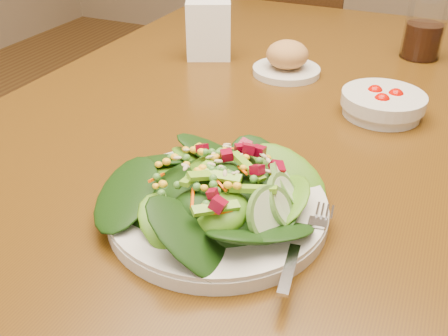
% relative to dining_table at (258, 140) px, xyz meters
% --- Properties ---
extents(dining_table, '(0.90, 1.40, 0.75)m').
position_rel_dining_table_xyz_m(dining_table, '(0.00, 0.00, 0.00)').
color(dining_table, '#4C2D09').
rests_on(dining_table, ground_plane).
extents(chair_far, '(0.40, 0.40, 0.82)m').
position_rel_dining_table_xyz_m(chair_far, '(-0.21, 0.97, -0.21)').
color(chair_far, '#391D0D').
rests_on(chair_far, ground_plane).
extents(salad_plate, '(0.29, 0.28, 0.08)m').
position_rel_dining_table_xyz_m(salad_plate, '(0.10, -0.38, 0.13)').
color(salad_plate, silver).
rests_on(salad_plate, dining_table).
extents(bread_plate, '(0.14, 0.14, 0.07)m').
position_rel_dining_table_xyz_m(bread_plate, '(0.01, 0.12, 0.13)').
color(bread_plate, silver).
rests_on(bread_plate, dining_table).
extents(tomato_bowl, '(0.15, 0.15, 0.05)m').
position_rel_dining_table_xyz_m(tomato_bowl, '(0.23, 0.01, 0.12)').
color(tomato_bowl, silver).
rests_on(tomato_bowl, dining_table).
extents(drinking_glass, '(0.09, 0.09, 0.15)m').
position_rel_dining_table_xyz_m(drinking_glass, '(0.26, 0.35, 0.17)').
color(drinking_glass, silver).
rests_on(drinking_glass, dining_table).
extents(napkin_holder, '(0.11, 0.09, 0.13)m').
position_rel_dining_table_xyz_m(napkin_holder, '(-0.18, 0.14, 0.17)').
color(napkin_holder, white).
rests_on(napkin_holder, dining_table).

